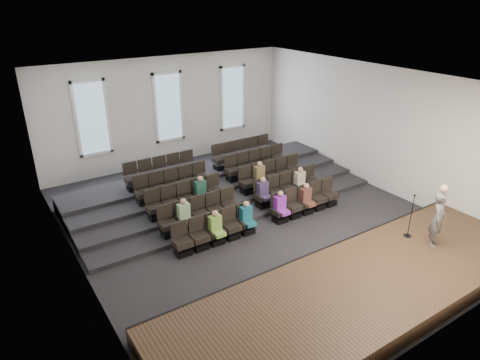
# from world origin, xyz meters

# --- Properties ---
(ground) EXTENTS (14.00, 14.00, 0.00)m
(ground) POSITION_xyz_m (0.00, 0.00, 0.00)
(ground) COLOR black
(ground) RESTS_ON ground
(ceiling) EXTENTS (12.00, 14.00, 0.02)m
(ceiling) POSITION_xyz_m (0.00, 0.00, 5.01)
(ceiling) COLOR white
(ceiling) RESTS_ON ground
(wall_back) EXTENTS (12.00, 0.04, 5.00)m
(wall_back) POSITION_xyz_m (0.00, 7.02, 2.50)
(wall_back) COLOR silver
(wall_back) RESTS_ON ground
(wall_front) EXTENTS (12.00, 0.04, 5.00)m
(wall_front) POSITION_xyz_m (0.00, -7.02, 2.50)
(wall_front) COLOR silver
(wall_front) RESTS_ON ground
(wall_left) EXTENTS (0.04, 14.00, 5.00)m
(wall_left) POSITION_xyz_m (-6.02, 0.00, 2.50)
(wall_left) COLOR silver
(wall_left) RESTS_ON ground
(wall_right) EXTENTS (0.04, 14.00, 5.00)m
(wall_right) POSITION_xyz_m (6.02, 0.00, 2.50)
(wall_right) COLOR silver
(wall_right) RESTS_ON ground
(stage) EXTENTS (11.80, 3.60, 0.50)m
(stage) POSITION_xyz_m (0.00, -5.10, 0.25)
(stage) COLOR #44331D
(stage) RESTS_ON ground
(stage_lip) EXTENTS (11.80, 0.06, 0.52)m
(stage_lip) POSITION_xyz_m (0.00, -3.33, 0.25)
(stage_lip) COLOR black
(stage_lip) RESTS_ON ground
(risers) EXTENTS (11.80, 4.80, 0.60)m
(risers) POSITION_xyz_m (0.00, 3.17, 0.20)
(risers) COLOR black
(risers) RESTS_ON ground
(seating_rows) EXTENTS (6.80, 4.70, 1.67)m
(seating_rows) POSITION_xyz_m (-0.00, 1.54, 0.68)
(seating_rows) COLOR black
(seating_rows) RESTS_ON ground
(windows) EXTENTS (8.44, 0.10, 3.24)m
(windows) POSITION_xyz_m (0.00, 6.95, 2.70)
(windows) COLOR white
(windows) RESTS_ON wall_back
(audience) EXTENTS (5.45, 2.64, 1.10)m
(audience) POSITION_xyz_m (0.08, 0.22, 0.80)
(audience) COLOR #81AD45
(audience) RESTS_ON seating_rows
(speaker) EXTENTS (0.74, 0.63, 1.72)m
(speaker) POSITION_xyz_m (3.20, -4.97, 1.36)
(speaker) COLOR #575552
(speaker) RESTS_ON stage
(mic_stand) EXTENTS (0.24, 0.24, 1.45)m
(mic_stand) POSITION_xyz_m (2.95, -4.24, 0.93)
(mic_stand) COLOR black
(mic_stand) RESTS_ON stage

